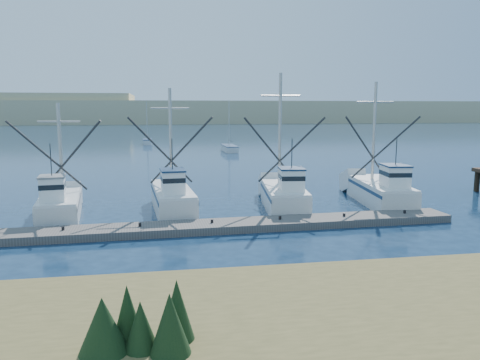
% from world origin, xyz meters
% --- Properties ---
extents(ground, '(500.00, 500.00, 0.00)m').
position_xyz_m(ground, '(0.00, 0.00, 0.00)').
color(ground, '#0C1E35').
rests_on(ground, ground).
extents(floating_dock, '(33.02, 3.38, 0.44)m').
position_xyz_m(floating_dock, '(-6.52, 6.03, 0.22)').
color(floating_dock, '#5C5752').
rests_on(floating_dock, ground).
extents(dune_ridge, '(360.00, 60.00, 10.00)m').
position_xyz_m(dune_ridge, '(0.00, 210.00, 5.00)').
color(dune_ridge, tan).
rests_on(dune_ridge, ground).
extents(trawler_fleet, '(32.53, 8.43, 9.26)m').
position_xyz_m(trawler_fleet, '(-5.81, 11.03, 0.96)').
color(trawler_fleet, silver).
rests_on(trawler_fleet, ground).
extents(sailboat_near, '(1.98, 6.54, 8.10)m').
position_xyz_m(sailboat_near, '(3.47, 54.04, 0.49)').
color(sailboat_near, silver).
rests_on(sailboat_near, ground).
extents(sailboat_far, '(1.67, 6.11, 8.10)m').
position_xyz_m(sailboat_far, '(-9.81, 71.63, 0.50)').
color(sailboat_far, silver).
rests_on(sailboat_far, ground).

